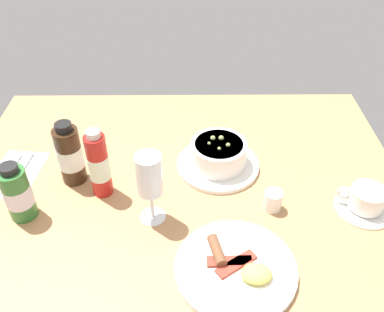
{
  "coord_description": "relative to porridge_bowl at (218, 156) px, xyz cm",
  "views": [
    {
      "loc": [
        -1.88,
        75.09,
        69.63
      ],
      "look_at": [
        -2.49,
        -0.75,
        7.89
      ],
      "focal_mm": 38.71,
      "sensor_mm": 36.0,
      "label": 1
    }
  ],
  "objects": [
    {
      "name": "sauce_bottle_brown",
      "position": [
        35.85,
        4.38,
        4.01
      ],
      "size": [
        6.06,
        6.06,
        16.68
      ],
      "color": "#382314",
      "rests_on": "ground_plane"
    },
    {
      "name": "coffee_cup",
      "position": [
        -32.71,
        15.1,
        -1.02
      ],
      "size": [
        13.35,
        13.35,
        5.76
      ],
      "color": "white",
      "rests_on": "ground_plane"
    },
    {
      "name": "ground_plane",
      "position": [
        9.22,
        6.08,
        -5.13
      ],
      "size": [
        110.0,
        84.0,
        3.0
      ],
      "primitive_type": "cube",
      "color": "#B27F51"
    },
    {
      "name": "breakfast_plate",
      "position": [
        -1.81,
        31.94,
        -2.71
      ],
      "size": [
        24.28,
        24.28,
        3.7
      ],
      "color": "white",
      "rests_on": "ground_plane"
    },
    {
      "name": "wine_glass",
      "position": [
        15.67,
        17.3,
        8.23
      ],
      "size": [
        5.87,
        5.87,
        17.54
      ],
      "color": "white",
      "rests_on": "ground_plane"
    },
    {
      "name": "cutlery_setting",
      "position": [
        51.56,
        3.0,
        -3.37
      ],
      "size": [
        13.42,
        18.97,
        0.9
      ],
      "color": "white",
      "rests_on": "ground_plane"
    },
    {
      "name": "sauce_bottle_green",
      "position": [
        44.78,
        16.3,
        2.97
      ],
      "size": [
        6.08,
        6.08,
        14.42
      ],
      "color": "#337233",
      "rests_on": "ground_plane"
    },
    {
      "name": "porridge_bowl",
      "position": [
        0.0,
        0.0,
        0.0
      ],
      "size": [
        21.08,
        21.08,
        8.25
      ],
      "color": "white",
      "rests_on": "ground_plane"
    },
    {
      "name": "creamer_jug",
      "position": [
        -11.55,
        14.79,
        -1.11
      ],
      "size": [
        4.98,
        4.1,
        5.42
      ],
      "color": "white",
      "rests_on": "ground_plane"
    },
    {
      "name": "sauce_bottle_red",
      "position": [
        28.12,
        8.96,
        4.67
      ],
      "size": [
        4.91,
        4.91,
        17.83
      ],
      "color": "#B21E19",
      "rests_on": "ground_plane"
    }
  ]
}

